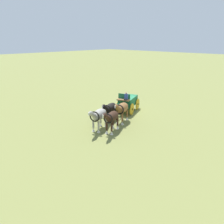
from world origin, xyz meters
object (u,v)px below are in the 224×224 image
(show_wagon, at_px, (128,102))
(draft_horse_rear_near, at_px, (122,109))
(draft_horse_lead_off, at_px, (99,115))
(draft_horse_rear_off, at_px, (110,109))
(draft_horse_lead_near, at_px, (112,118))

(show_wagon, bearing_deg, draft_horse_rear_near, 30.53)
(draft_horse_lead_off, bearing_deg, draft_horse_rear_near, 173.63)
(draft_horse_rear_off, height_order, draft_horse_lead_near, draft_horse_lead_near)
(draft_horse_rear_near, bearing_deg, draft_horse_lead_near, 20.18)
(draft_horse_lead_near, xyz_separation_m, draft_horse_lead_off, (0.43, -1.23, 0.03))
(show_wagon, relative_size, draft_horse_lead_near, 1.89)
(draft_horse_rear_off, distance_m, draft_horse_lead_near, 2.91)
(show_wagon, distance_m, draft_horse_lead_off, 6.17)
(draft_horse_rear_off, height_order, draft_horse_lead_off, draft_horse_lead_off)
(draft_horse_rear_near, relative_size, draft_horse_rear_off, 0.99)
(draft_horse_rear_off, bearing_deg, draft_horse_rear_near, 110.91)
(draft_horse_rear_off, relative_size, draft_horse_lead_near, 1.03)
(show_wagon, xyz_separation_m, draft_horse_lead_off, (5.98, 1.50, 0.22))
(draft_horse_rear_off, bearing_deg, draft_horse_lead_near, 46.74)
(draft_horse_rear_near, height_order, draft_horse_lead_near, draft_horse_rear_near)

